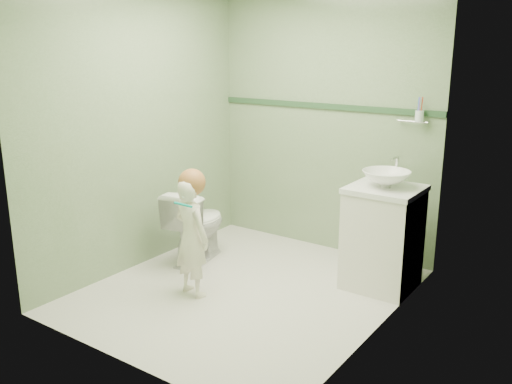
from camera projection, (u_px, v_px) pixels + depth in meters
The scene contains 12 objects.
ground at pixel (245, 291), 4.39m from camera, with size 2.50×2.50×0.00m, color silver.
room_shell at pixel (244, 141), 4.08m from camera, with size 2.50×2.54×2.40m.
trim_stripe at pixel (324, 106), 5.02m from camera, with size 2.20×0.02×0.05m, color #2A4C2D.
vanity at pixel (382, 239), 4.38m from camera, with size 0.52×0.50×0.80m, color white.
counter at pixel (386, 189), 4.27m from camera, with size 0.54×0.52×0.04m, color white.
basin at pixel (386, 179), 4.25m from camera, with size 0.37×0.37×0.13m, color white.
faucet at pixel (396, 164), 4.37m from camera, with size 0.03×0.13×0.18m.
cup_holder at pixel (419, 116), 4.49m from camera, with size 0.26×0.07×0.21m.
toilet at pixel (197, 224), 4.94m from camera, with size 0.38×0.66×0.67m, color white.
toddler at pixel (191, 237), 4.22m from camera, with size 0.34×0.22×0.93m, color white.
hair_cap at pixel (192, 182), 4.13m from camera, with size 0.21×0.21×0.21m, color #A36534.
teal_toothbrush at pixel (183, 204), 4.01m from camera, with size 0.11×0.14×0.08m.
Camera 1 is at (2.38, -3.26, 1.90)m, focal length 38.77 mm.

